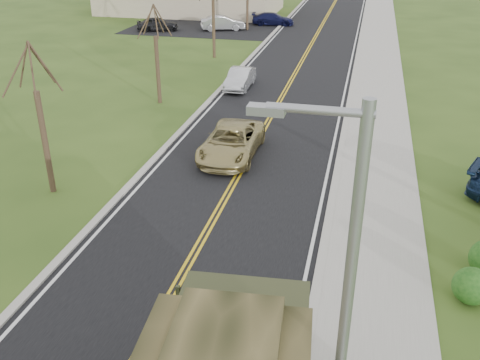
% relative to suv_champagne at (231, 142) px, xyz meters
% --- Properties ---
extents(road, '(8.00, 120.00, 0.01)m').
position_rel_suv_champagne_xyz_m(road, '(0.80, 24.84, -0.71)').
color(road, black).
rests_on(road, ground).
extents(curb_right, '(0.30, 120.00, 0.12)m').
position_rel_suv_champagne_xyz_m(curb_right, '(4.95, 24.84, -0.66)').
color(curb_right, '#9E998E').
rests_on(curb_right, ground).
extents(sidewalk_right, '(3.20, 120.00, 0.10)m').
position_rel_suv_champagne_xyz_m(sidewalk_right, '(6.70, 24.84, -0.67)').
color(sidewalk_right, '#9E998E').
rests_on(sidewalk_right, ground).
extents(curb_left, '(0.30, 120.00, 0.10)m').
position_rel_suv_champagne_xyz_m(curb_left, '(-3.35, 24.84, -0.67)').
color(curb_left, '#9E998E').
rests_on(curb_left, ground).
extents(street_light, '(1.65, 0.22, 8.00)m').
position_rel_suv_champagne_xyz_m(street_light, '(5.70, -15.66, 3.72)').
color(street_light, gray).
rests_on(street_light, ground).
extents(bare_tree_a, '(1.93, 2.26, 6.08)m').
position_rel_suv_champagne_xyz_m(bare_tree_a, '(-6.20, -5.16, 1.91)').
color(bare_tree_a, '#38281C').
rests_on(bare_tree_a, ground).
extents(bare_tree_b, '(1.83, 2.14, 5.73)m').
position_rel_suv_champagne_xyz_m(bare_tree_b, '(-6.20, 6.84, 1.76)').
color(bare_tree_b, '#38281C').
rests_on(bare_tree_b, ground).
extents(bare_tree_c, '(2.04, 2.39, 6.42)m').
position_rel_suv_champagne_xyz_m(bare_tree_c, '(-6.20, 18.84, 2.06)').
color(bare_tree_c, '#38281C').
rests_on(bare_tree_c, ground).
extents(bare_tree_d, '(1.88, 2.20, 5.91)m').
position_rel_suv_champagne_xyz_m(bare_tree_d, '(-6.20, 30.84, 1.84)').
color(bare_tree_d, '#38281C').
rests_on(bare_tree_d, ground).
extents(suv_champagne, '(2.38, 5.15, 1.43)m').
position_rel_suv_champagne_xyz_m(suv_champagne, '(0.00, 0.00, 0.00)').
color(suv_champagne, tan).
rests_on(suv_champagne, ground).
extents(sedan_silver, '(1.35, 3.87, 1.28)m').
position_rel_suv_champagne_xyz_m(sedan_silver, '(-2.20, 10.94, -0.08)').
color(sedan_silver, silver).
rests_on(sedan_silver, ground).
extents(lot_car_dark, '(4.28, 2.79, 1.36)m').
position_rel_suv_champagne_xyz_m(lot_car_dark, '(-14.73, 28.34, -0.04)').
color(lot_car_dark, black).
rests_on(lot_car_dark, ground).
extents(lot_car_silver, '(4.58, 3.02, 1.43)m').
position_rel_suv_champagne_xyz_m(lot_car_silver, '(-8.55, 30.20, -0.00)').
color(lot_car_silver, '#A7A7AC').
rests_on(lot_car_silver, ground).
extents(lot_car_navy, '(4.48, 2.18, 1.26)m').
position_rel_suv_champagne_xyz_m(lot_car_navy, '(-4.20, 34.09, -0.09)').
color(lot_car_navy, '#0E1034').
rests_on(lot_car_navy, ground).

